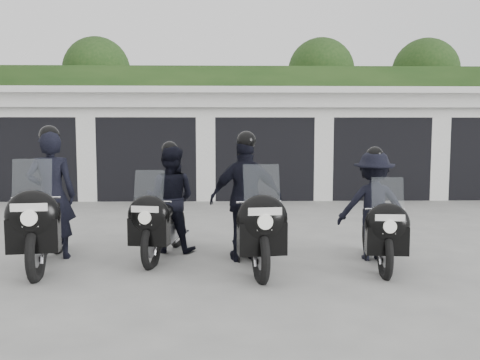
{
  "coord_description": "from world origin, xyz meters",
  "views": [
    {
      "loc": [
        -0.96,
        -7.87,
        1.83
      ],
      "look_at": [
        -0.77,
        0.29,
        1.05
      ],
      "focal_mm": 38.0,
      "sensor_mm": 36.0,
      "label": 1
    }
  ],
  "objects_px": {
    "police_bike_a": "(47,208)",
    "police_bike_c": "(248,206)",
    "police_bike_d": "(375,212)",
    "police_bike_b": "(167,206)"
  },
  "relations": [
    {
      "from": "police_bike_a",
      "to": "police_bike_c",
      "type": "height_order",
      "value": "police_bike_a"
    },
    {
      "from": "police_bike_a",
      "to": "police_bike_c",
      "type": "bearing_deg",
      "value": -9.29
    },
    {
      "from": "police_bike_d",
      "to": "police_bike_c",
      "type": "bearing_deg",
      "value": -172.5
    },
    {
      "from": "police_bike_b",
      "to": "police_bike_d",
      "type": "height_order",
      "value": "police_bike_b"
    },
    {
      "from": "police_bike_a",
      "to": "police_bike_d",
      "type": "relative_size",
      "value": 1.18
    },
    {
      "from": "police_bike_c",
      "to": "police_bike_d",
      "type": "height_order",
      "value": "police_bike_c"
    },
    {
      "from": "police_bike_c",
      "to": "police_bike_b",
      "type": "bearing_deg",
      "value": 145.76
    },
    {
      "from": "police_bike_a",
      "to": "police_bike_c",
      "type": "distance_m",
      "value": 2.77
    },
    {
      "from": "police_bike_b",
      "to": "police_bike_d",
      "type": "bearing_deg",
      "value": -0.6
    },
    {
      "from": "police_bike_b",
      "to": "police_bike_c",
      "type": "relative_size",
      "value": 0.91
    }
  ]
}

